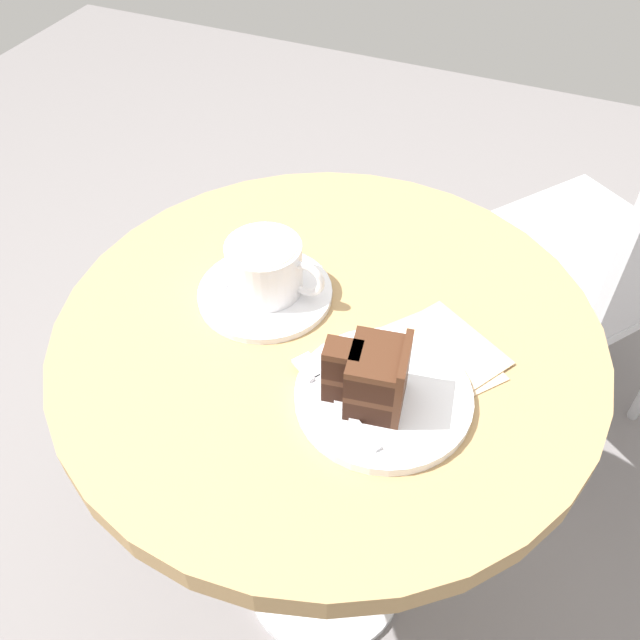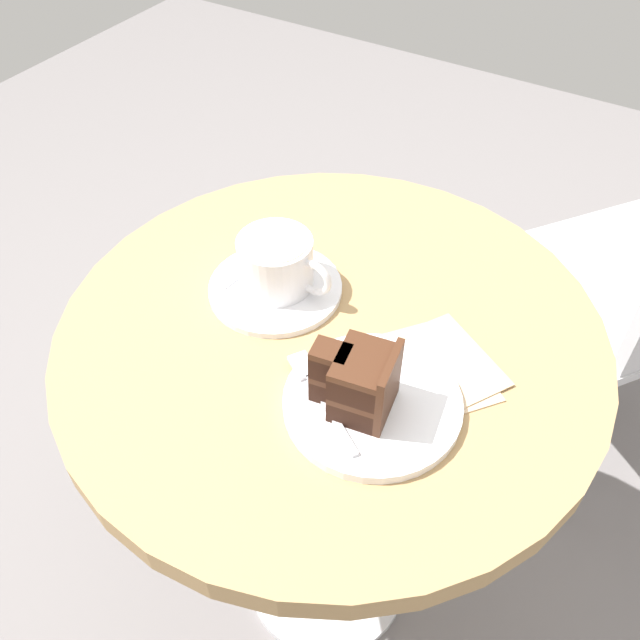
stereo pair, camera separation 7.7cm
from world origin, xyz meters
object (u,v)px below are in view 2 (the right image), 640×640
fork (317,389)px  coffee_cup (277,262)px  cake_plate (372,403)px  teaspoon (260,260)px  saucer (275,288)px  cake_slice (360,382)px  napkin (428,370)px

fork → coffee_cup: bearing=-9.4°
coffee_cup → cake_plate: coffee_cup is taller
teaspoon → saucer: bearing=-116.4°
saucer → fork: size_ratio=1.29×
cake_plate → cake_slice: (-0.01, -0.01, 0.04)m
saucer → cake_plate: size_ratio=0.87×
cake_plate → saucer: bearing=153.1°
saucer → fork: (0.13, -0.12, 0.01)m
cake_plate → fork: fork is taller
cake_slice → napkin: size_ratio=0.47×
teaspoon → cake_slice: 0.27m
fork → napkin: fork is taller
coffee_cup → cake_plate: bearing=-28.3°
saucer → teaspoon: size_ratio=1.62×
saucer → cake_plate: bearing=-26.9°
cake_plate → napkin: bearing=68.4°
teaspoon → fork: (0.18, -0.15, 0.00)m
coffee_cup → cake_slice: bearing=-32.9°
cake_plate → cake_slice: cake_slice is taller
saucer → teaspoon: teaspoon is taller
cake_slice → napkin: 0.11m
fork → cake_plate: bearing=-125.9°
cake_plate → napkin: (0.03, 0.08, -0.00)m
coffee_cup → teaspoon: (-0.04, 0.02, -0.03)m
coffee_cup → cake_plate: size_ratio=0.65×
teaspoon → cake_plate: size_ratio=0.54×
napkin → saucer: bearing=174.7°
cake_slice → coffee_cup: bearing=147.1°
fork → napkin: size_ratio=0.67×
saucer → cake_plate: 0.22m
teaspoon → fork: bearing=-122.7°
coffee_cup → napkin: (0.22, -0.03, -0.04)m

